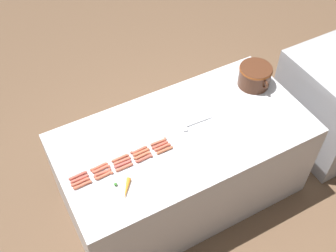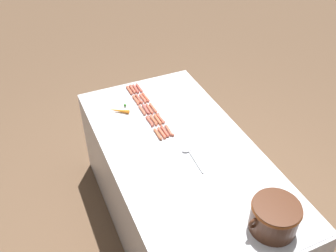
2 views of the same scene
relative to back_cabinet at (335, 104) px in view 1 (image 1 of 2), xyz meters
The scene contains 26 objects.
ground_plane 1.64m from the back_cabinet, 93.71° to the right, with size 20.00×20.00×0.00m, color brown.
griddle_counter 1.58m from the back_cabinet, 93.71° to the right, with size 1.01×1.96×0.83m.
back_cabinet is the anchor object (origin of this frame).
hot_dog_0 2.46m from the back_cabinet, 92.39° to the right, with size 0.03×0.13×0.02m.
hot_dog_1 2.30m from the back_cabinet, 92.57° to the right, with size 0.03×0.13×0.02m.
hot_dog_2 2.14m from the back_cabinet, 92.74° to the right, with size 0.02×0.13×0.02m.
hot_dog_3 1.99m from the back_cabinet, 93.02° to the right, with size 0.03×0.13×0.02m.
hot_dog_4 1.84m from the back_cabinet, 93.35° to the right, with size 0.03×0.13×0.02m.
hot_dog_5 2.45m from the back_cabinet, 91.67° to the right, with size 0.02×0.13×0.02m.
hot_dog_6 2.29m from the back_cabinet, 91.93° to the right, with size 0.03×0.13×0.02m.
hot_dog_7 2.14m from the back_cabinet, 91.94° to the right, with size 0.02×0.13×0.02m.
hot_dog_8 1.99m from the back_cabinet, 92.25° to the right, with size 0.02×0.13×0.02m.
hot_dog_9 1.84m from the back_cabinet, 92.28° to the right, with size 0.02×0.13×0.02m.
hot_dog_10 2.46m from the back_cabinet, 91.02° to the right, with size 0.03×0.13×0.02m.
hot_dog_11 2.30m from the back_cabinet, 91.06° to the right, with size 0.03×0.13×0.02m.
hot_dog_12 2.14m from the back_cabinet, 91.17° to the right, with size 0.02×0.13×0.02m.
hot_dog_13 1.99m from the back_cabinet, 91.35° to the right, with size 0.03×0.13×0.02m.
hot_dog_14 1.83m from the back_cabinet, 91.40° to the right, with size 0.03×0.13×0.02m.
hot_dog_15 2.45m from the back_cabinet, 90.32° to the right, with size 0.03×0.13×0.02m.
hot_dog_16 2.30m from the back_cabinet, 90.39° to the right, with size 0.03×0.13×0.02m.
hot_dog_17 2.15m from the back_cabinet, 90.34° to the right, with size 0.02×0.13×0.02m.
hot_dog_18 1.99m from the back_cabinet, 90.44° to the right, with size 0.03×0.13×0.02m.
hot_dog_19 1.83m from the back_cabinet, 90.37° to the right, with size 0.02×0.13×0.02m.
bean_pot 0.97m from the back_cabinet, 109.95° to the right, with size 0.34×0.28×0.18m.
serving_spoon 1.56m from the back_cabinet, 94.94° to the right, with size 0.07×0.27×0.02m.
carrot 2.22m from the back_cabinet, 85.88° to the right, with size 0.16×0.12×0.03m.
Camera 1 is at (1.72, -1.08, 3.18)m, focal length 43.87 mm.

